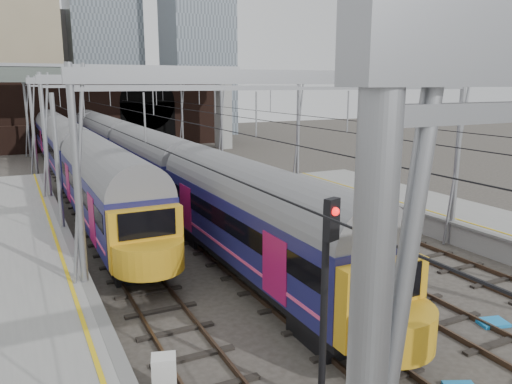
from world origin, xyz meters
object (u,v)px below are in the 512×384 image
train_main (126,150)px  train_second (70,151)px  signal_near_left (326,281)px  relay_cabinet (164,378)px

train_main → train_second: size_ratio=1.29×
train_main → signal_near_left: 30.43m
train_main → train_second: 4.09m
relay_cabinet → train_second: bearing=103.8°
train_second → train_main: bearing=-12.3°
train_main → train_second: train_second is taller
train_second → signal_near_left: 31.29m
train_main → signal_near_left: (-2.04, -30.35, 0.79)m
train_main → train_second: (-4.00, 0.87, 0.05)m
train_main → relay_cabinet: train_main is taller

